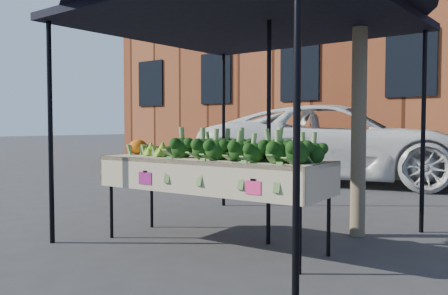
# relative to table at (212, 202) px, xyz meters

# --- Properties ---
(ground) EXTENTS (90.00, 90.00, 0.00)m
(ground) POSITION_rel_table_xyz_m (0.04, 0.01, -0.45)
(ground) COLOR #303032
(table) EXTENTS (2.45, 0.97, 0.90)m
(table) POSITION_rel_table_xyz_m (0.00, 0.00, 0.00)
(table) COLOR #B8AD94
(table) RESTS_ON ground
(canopy) EXTENTS (3.16, 3.16, 2.74)m
(canopy) POSITION_rel_table_xyz_m (0.05, 0.52, 0.92)
(canopy) COLOR black
(canopy) RESTS_ON ground
(broccoli_heap) EXTENTS (1.61, 0.58, 0.27)m
(broccoli_heap) POSITION_rel_table_xyz_m (0.39, 0.03, 0.58)
(broccoli_heap) COLOR black
(broccoli_heap) RESTS_ON table
(romanesco_cluster) EXTENTS (0.44, 0.48, 0.21)m
(romanesco_cluster) POSITION_rel_table_xyz_m (-0.67, -0.01, 0.55)
(romanesco_cluster) COLOR #8DBE3A
(romanesco_cluster) RESTS_ON table
(cauliflower_pair) EXTENTS (0.21, 0.21, 0.19)m
(cauliflower_pair) POSITION_rel_table_xyz_m (-1.05, -0.05, 0.54)
(cauliflower_pair) COLOR orange
(cauliflower_pair) RESTS_ON table
(vehicle) EXTENTS (2.35, 3.11, 5.99)m
(vehicle) POSITION_rel_table_xyz_m (-1.32, 5.93, 2.55)
(vehicle) COLOR white
(vehicle) RESTS_ON ground
(street_tree) EXTENTS (2.41, 2.41, 4.74)m
(street_tree) POSITION_rel_table_xyz_m (0.99, 1.35, 1.92)
(street_tree) COLOR #1E4C14
(street_tree) RESTS_ON ground
(building_left) EXTENTS (12.00, 8.00, 9.00)m
(building_left) POSITION_rel_table_xyz_m (-4.96, 12.01, 4.05)
(building_left) COLOR maroon
(building_left) RESTS_ON ground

